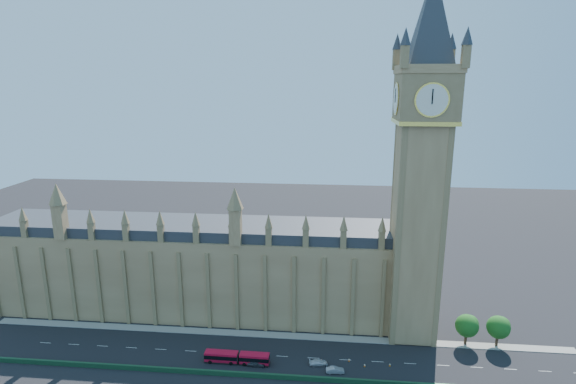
# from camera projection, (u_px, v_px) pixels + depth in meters

# --- Properties ---
(ground) EXTENTS (400.00, 400.00, 0.00)m
(ground) POSITION_uv_depth(u_px,v_px,m) (267.00, 355.00, 114.80)
(ground) COLOR black
(ground) RESTS_ON ground
(palace_westminster) EXTENTS (120.00, 20.00, 28.00)m
(palace_westminster) POSITION_uv_depth(u_px,v_px,m) (194.00, 267.00, 135.10)
(palace_westminster) COLOR olive
(palace_westminster) RESTS_ON ground
(elizabeth_tower) EXTENTS (20.59, 20.59, 105.00)m
(elizabeth_tower) POSITION_uv_depth(u_px,v_px,m) (423.00, 138.00, 111.85)
(elizabeth_tower) COLOR olive
(elizabeth_tower) RESTS_ON ground
(bridge_parapet) EXTENTS (160.00, 0.60, 1.20)m
(bridge_parapet) POSITION_uv_depth(u_px,v_px,m) (261.00, 376.00, 105.95)
(bridge_parapet) COLOR #1E4C2D
(bridge_parapet) RESTS_ON ground
(kerb_north) EXTENTS (160.00, 3.00, 0.16)m
(kerb_north) POSITION_uv_depth(u_px,v_px,m) (272.00, 335.00, 123.96)
(kerb_north) COLOR gray
(kerb_north) RESTS_ON ground
(tree_east_near) EXTENTS (6.00, 6.00, 8.50)m
(tree_east_near) POSITION_uv_depth(u_px,v_px,m) (468.00, 325.00, 118.36)
(tree_east_near) COLOR #382619
(tree_east_near) RESTS_ON ground
(tree_east_far) EXTENTS (6.00, 6.00, 8.50)m
(tree_east_far) POSITION_uv_depth(u_px,v_px,m) (499.00, 327.00, 117.62)
(tree_east_far) COLOR #382619
(tree_east_far) RESTS_ON ground
(red_bus) EXTENTS (16.21, 2.73, 2.75)m
(red_bus) POSITION_uv_depth(u_px,v_px,m) (237.00, 358.00, 111.43)
(red_bus) COLOR red
(red_bus) RESTS_ON ground
(car_grey) EXTENTS (4.34, 1.84, 1.46)m
(car_grey) POSITION_uv_depth(u_px,v_px,m) (256.00, 363.00, 110.43)
(car_grey) COLOR #3B3E43
(car_grey) RESTS_ON ground
(car_silver) EXTENTS (4.48, 1.95, 1.43)m
(car_silver) POSITION_uv_depth(u_px,v_px,m) (335.00, 370.00, 107.76)
(car_silver) COLOR #94959B
(car_silver) RESTS_ON ground
(car_white) EXTENTS (4.76, 2.45, 1.32)m
(car_white) POSITION_uv_depth(u_px,v_px,m) (318.00, 363.00, 110.73)
(car_white) COLOR silver
(car_white) RESTS_ON ground
(cone_a) EXTENTS (0.64, 0.64, 0.77)m
(cone_a) POSITION_uv_depth(u_px,v_px,m) (321.00, 360.00, 112.09)
(cone_a) COLOR black
(cone_a) RESTS_ON ground
(cone_b) EXTENTS (0.60, 0.60, 0.73)m
(cone_b) POSITION_uv_depth(u_px,v_px,m) (349.00, 360.00, 112.27)
(cone_b) COLOR black
(cone_b) RESTS_ON ground
(cone_c) EXTENTS (0.55, 0.55, 0.70)m
(cone_c) POSITION_uv_depth(u_px,v_px,m) (390.00, 365.00, 110.39)
(cone_c) COLOR black
(cone_c) RESTS_ON ground
(cone_d) EXTENTS (0.56, 0.56, 0.74)m
(cone_d) POSITION_uv_depth(u_px,v_px,m) (365.00, 365.00, 110.14)
(cone_d) COLOR black
(cone_d) RESTS_ON ground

